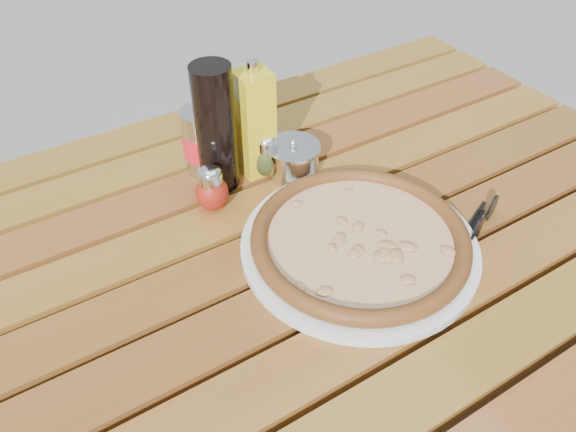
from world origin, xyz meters
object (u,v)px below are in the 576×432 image
table (294,271)px  oregano_shaker (267,155)px  sunglasses (483,219)px  dark_bottle (216,129)px  plate (359,246)px  pizza (360,238)px  olive_oil_cruet (255,123)px  parmesan_tin (293,159)px  soda_can (202,142)px  pepper_shaker (212,189)px

table → oregano_shaker: 0.21m
sunglasses → dark_bottle: bearing=110.1°
plate → dark_bottle: size_ratio=1.64×
table → pizza: bearing=-46.5°
olive_oil_cruet → sunglasses: 0.40m
dark_bottle → parmesan_tin: size_ratio=2.00×
soda_can → sunglasses: 0.48m
pizza → olive_oil_cruet: olive_oil_cruet is taller
olive_oil_cruet → table: bearing=-101.2°
table → oregano_shaker: (0.05, 0.17, 0.11)m
plate → pepper_shaker: bearing=124.9°
table → olive_oil_cruet: (0.04, 0.19, 0.17)m
dark_bottle → sunglasses: size_ratio=2.06×
table → dark_bottle: 0.27m
pizza → dark_bottle: (-0.10, 0.26, 0.09)m
plate → pizza: bearing=0.0°
pizza → soda_can: (-0.11, 0.31, 0.04)m
table → oregano_shaker: bearing=74.2°
olive_oil_cruet → parmesan_tin: 0.09m
oregano_shaker → olive_oil_cruet: olive_oil_cruet is taller
sunglasses → parmesan_tin: bearing=100.0°
soda_can → pizza: bearing=-70.1°
table → parmesan_tin: (0.09, 0.14, 0.11)m
pizza → parmesan_tin: 0.22m
olive_oil_cruet → pepper_shaker: bearing=-154.7°
pizza → oregano_shaker: (-0.02, 0.24, 0.02)m
plate → parmesan_tin: (0.02, 0.22, 0.02)m
pizza → olive_oil_cruet: size_ratio=2.19×
pizza → olive_oil_cruet: 0.27m
table → plate: size_ratio=3.89×
parmesan_tin → olive_oil_cruet: bearing=137.7°
oregano_shaker → parmesan_tin: size_ratio=0.75×
pepper_shaker → dark_bottle: (0.04, 0.05, 0.07)m
soda_can → sunglasses: size_ratio=1.12×
plate → soda_can: 0.33m
olive_oil_cruet → parmesan_tin: size_ratio=1.91×
pizza → olive_oil_cruet: (-0.03, 0.26, 0.07)m
pepper_shaker → parmesan_tin: bearing=3.0°
pepper_shaker → parmesan_tin: 0.16m
olive_oil_cruet → parmesan_tin: (0.05, -0.04, -0.07)m
pizza → sunglasses: (0.20, -0.06, -0.01)m
pizza → soda_can: bearing=109.9°
dark_bottle → pizza: bearing=-68.1°
pepper_shaker → parmesan_tin: pepper_shaker is taller
oregano_shaker → sunglasses: size_ratio=0.77×
dark_bottle → parmesan_tin: 0.15m
table → pepper_shaker: (-0.08, 0.13, 0.11)m
plate → sunglasses: bearing=-17.2°
pizza → olive_oil_cruet: bearing=97.2°
dark_bottle → soda_can: size_ratio=1.83×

